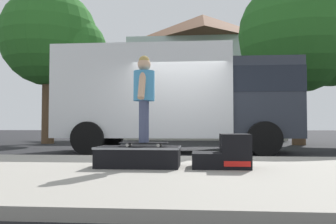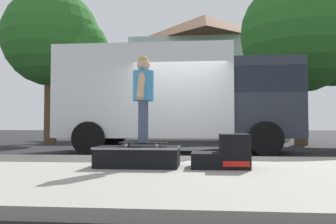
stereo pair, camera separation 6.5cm
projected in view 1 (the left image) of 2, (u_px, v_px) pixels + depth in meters
name	position (u px, v px, depth m)	size (l,w,h in m)	color
ground_plane	(177.00, 159.00, 8.18)	(140.00, 140.00, 0.00)	black
sidewalk_slab	(164.00, 174.00, 5.20)	(50.00, 5.00, 0.12)	gray
skate_box	(139.00, 156.00, 5.55)	(1.31, 0.74, 0.32)	black
kicker_ramp	(226.00, 154.00, 5.44)	(0.88, 0.66, 0.53)	black
skateboard	(144.00, 143.00, 5.56)	(0.79, 0.25, 0.07)	black
skater_kid	(144.00, 91.00, 5.60)	(0.34, 0.72, 1.39)	#3F4766
box_truck	(178.00, 95.00, 10.45)	(6.91, 2.63, 3.05)	silver
street_tree_main	(304.00, 38.00, 14.70)	(5.38, 4.89, 7.09)	brown
street_tree_neighbour	(55.00, 41.00, 16.08)	(4.89, 4.45, 7.10)	brown
house_behind	(203.00, 75.00, 23.46)	(9.54, 8.22, 8.40)	silver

